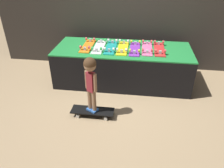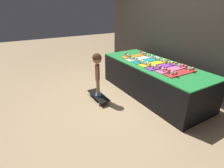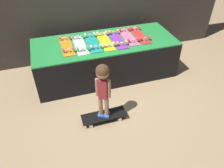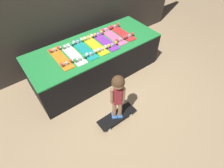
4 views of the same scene
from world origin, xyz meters
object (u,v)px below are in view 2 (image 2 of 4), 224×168
at_px(skateboard_white_on_rack, 140,58).
at_px(child, 97,67).
at_px(skateboard_yellow_on_rack, 154,63).
at_px(skateboard_purple_on_rack, 161,66).
at_px(skateboard_on_floor, 98,96).
at_px(skateboard_pink_on_rack, 171,69).
at_px(skateboard_red_on_rack, 181,72).
at_px(skateboard_orange_on_rack, 135,56).
at_px(skateboard_teal_on_rack, 147,60).

distance_m(skateboard_white_on_rack, child, 1.05).
xyz_separation_m(skateboard_yellow_on_rack, skateboard_purple_on_rack, (0.21, -0.01, 0.00)).
height_order(skateboard_yellow_on_rack, skateboard_on_floor, skateboard_yellow_on_rack).
xyz_separation_m(skateboard_white_on_rack, skateboard_on_floor, (0.08, -1.05, -0.59)).
xyz_separation_m(skateboard_yellow_on_rack, skateboard_pink_on_rack, (0.41, 0.04, 0.00)).
distance_m(skateboard_white_on_rack, skateboard_pink_on_rack, 0.83).
bearing_deg(skateboard_red_on_rack, skateboard_pink_on_rack, 179.84).
bearing_deg(skateboard_red_on_rack, skateboard_orange_on_rack, -179.62).
relative_size(skateboard_orange_on_rack, skateboard_yellow_on_rack, 1.00).
distance_m(skateboard_purple_on_rack, child, 1.17).
xyz_separation_m(skateboard_white_on_rack, child, (0.08, -1.05, 0.01)).
distance_m(skateboard_teal_on_rack, skateboard_yellow_on_rack, 0.21).
height_order(skateboard_orange_on_rack, child, child).
xyz_separation_m(skateboard_teal_on_rack, skateboard_yellow_on_rack, (0.21, -0.00, 0.00)).
distance_m(skateboard_yellow_on_rack, skateboard_pink_on_rack, 0.41).
bearing_deg(child, skateboard_orange_on_rack, 134.50).
xyz_separation_m(skateboard_teal_on_rack, skateboard_pink_on_rack, (0.62, 0.03, 0.00)).
xyz_separation_m(skateboard_white_on_rack, skateboard_purple_on_rack, (0.62, -0.01, 0.00)).
bearing_deg(skateboard_pink_on_rack, child, -124.42).
height_order(skateboard_orange_on_rack, skateboard_pink_on_rack, same).
bearing_deg(skateboard_white_on_rack, skateboard_red_on_rack, 2.11).
relative_size(skateboard_teal_on_rack, skateboard_on_floor, 1.02).
bearing_deg(skateboard_red_on_rack, skateboard_yellow_on_rack, -176.80).
distance_m(skateboard_teal_on_rack, skateboard_purple_on_rack, 0.41).
bearing_deg(child, skateboard_purple_on_rack, 92.25).
bearing_deg(skateboard_purple_on_rack, child, -117.31).
height_order(skateboard_orange_on_rack, skateboard_yellow_on_rack, same).
bearing_deg(skateboard_teal_on_rack, skateboard_purple_on_rack, -1.82).
relative_size(skateboard_yellow_on_rack, skateboard_purple_on_rack, 1.00).
bearing_deg(skateboard_white_on_rack, skateboard_on_floor, -85.58).
bearing_deg(skateboard_pink_on_rack, skateboard_orange_on_rack, -179.52).
distance_m(skateboard_pink_on_rack, child, 1.32).
bearing_deg(skateboard_teal_on_rack, skateboard_red_on_rack, 2.15).
bearing_deg(skateboard_on_floor, skateboard_white_on_rack, 94.42).
height_order(skateboard_red_on_rack, skateboard_on_floor, skateboard_red_on_rack).
height_order(skateboard_orange_on_rack, skateboard_white_on_rack, same).
bearing_deg(skateboard_teal_on_rack, skateboard_white_on_rack, -178.05).
relative_size(skateboard_white_on_rack, child, 0.76).
bearing_deg(skateboard_white_on_rack, skateboard_teal_on_rack, 1.95).
bearing_deg(skateboard_orange_on_rack, skateboard_on_floor, -75.07).
distance_m(skateboard_teal_on_rack, child, 1.06).
distance_m(skateboard_purple_on_rack, skateboard_on_floor, 1.32).
bearing_deg(skateboard_purple_on_rack, skateboard_white_on_rack, 179.44).
bearing_deg(skateboard_purple_on_rack, skateboard_teal_on_rack, 178.18).
relative_size(skateboard_purple_on_rack, skateboard_red_on_rack, 1.00).
bearing_deg(skateboard_yellow_on_rack, skateboard_on_floor, -107.51).
distance_m(skateboard_teal_on_rack, skateboard_red_on_rack, 0.83).
distance_m(skateboard_orange_on_rack, skateboard_yellow_on_rack, 0.62).
bearing_deg(skateboard_orange_on_rack, skateboard_red_on_rack, 0.38).
relative_size(skateboard_orange_on_rack, skateboard_white_on_rack, 1.00).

